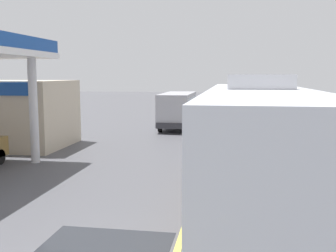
% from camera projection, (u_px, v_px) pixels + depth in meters
% --- Properties ---
extents(ground, '(120.00, 120.00, 0.00)m').
position_uv_depth(ground, '(215.00, 132.00, 26.07)').
color(ground, '#4C4C51').
extents(lane_divider_stripe, '(0.16, 50.00, 0.01)m').
position_uv_depth(lane_divider_stripe, '(211.00, 145.00, 21.17)').
color(lane_divider_stripe, '#D8CC4C').
rests_on(lane_divider_stripe, ground).
extents(coach_bus_main, '(2.60, 11.04, 3.69)m').
position_uv_depth(coach_bus_main, '(259.00, 154.00, 9.96)').
color(coach_bus_main, silver).
rests_on(coach_bus_main, ground).
extents(minibus_opposing_lane, '(2.04, 6.13, 2.44)m').
position_uv_depth(minibus_opposing_lane, '(178.00, 107.00, 27.57)').
color(minibus_opposing_lane, '#A5A5AD').
rests_on(minibus_opposing_lane, ground).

